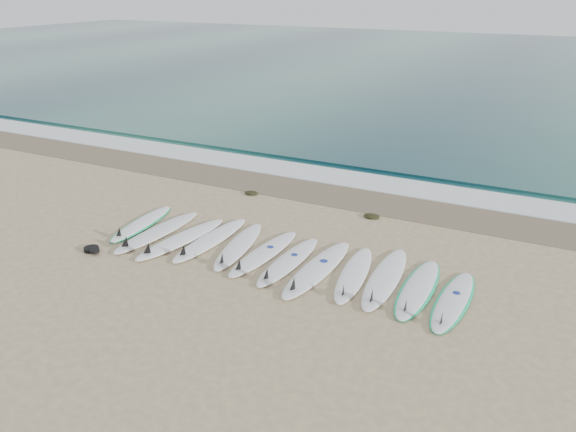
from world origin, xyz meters
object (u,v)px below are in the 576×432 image
at_px(surfboard_6, 287,262).
at_px(surfboard_0, 141,224).
at_px(surfboard_11, 453,301).
at_px(leash_coil, 92,249).

bearing_deg(surfboard_6, surfboard_0, 178.56).
xyz_separation_m(surfboard_6, surfboard_11, (3.39, -0.02, -0.01)).
relative_size(surfboard_11, leash_coil, 5.31).
height_order(surfboard_0, leash_coil, surfboard_0).
bearing_deg(surfboard_11, leash_coil, -167.81).
xyz_separation_m(surfboard_11, leash_coil, (-7.46, -1.34, 0.00)).
bearing_deg(surfboard_0, leash_coil, -95.77).
bearing_deg(surfboard_6, surfboard_11, 1.44).
xyz_separation_m(surfboard_0, surfboard_11, (7.45, -0.24, 0.00)).
distance_m(surfboard_6, leash_coil, 4.29).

